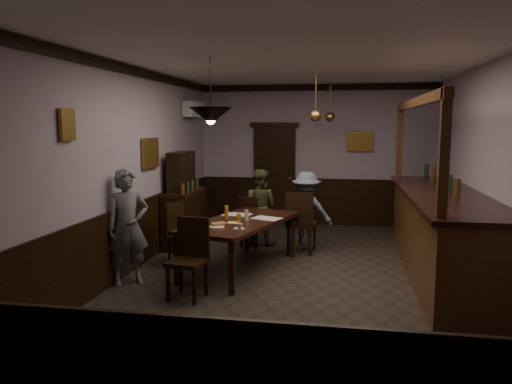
% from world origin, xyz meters
% --- Properties ---
extents(room, '(5.01, 8.01, 3.01)m').
position_xyz_m(room, '(0.00, 0.00, 1.50)').
color(room, '#2D2621').
rests_on(room, ground).
extents(dining_table, '(1.58, 2.39, 0.75)m').
position_xyz_m(dining_table, '(-0.90, 0.33, 0.69)').
color(dining_table, black).
rests_on(dining_table, ground).
extents(chair_far_left, '(0.52, 0.52, 0.92)m').
position_xyz_m(chair_far_left, '(-0.98, 1.68, 0.50)').
color(chair_far_left, black).
rests_on(chair_far_left, ground).
extents(chair_far_right, '(0.51, 0.51, 1.06)m').
position_xyz_m(chair_far_right, '(-0.10, 1.41, 0.58)').
color(chair_far_right, black).
rests_on(chair_far_right, ground).
extents(chair_near, '(0.49, 0.49, 1.00)m').
position_xyz_m(chair_near, '(-1.28, -0.93, 0.55)').
color(chair_near, black).
rests_on(chair_near, ground).
extents(chair_side, '(0.54, 0.54, 0.97)m').
position_xyz_m(chair_side, '(-1.85, 0.40, 0.53)').
color(chair_side, black).
rests_on(chair_side, ground).
extents(person_standing, '(0.68, 0.64, 1.57)m').
position_xyz_m(person_standing, '(-2.26, -0.58, 0.78)').
color(person_standing, slate).
rests_on(person_standing, ground).
extents(person_seated_left, '(0.75, 0.63, 1.37)m').
position_xyz_m(person_seated_left, '(-0.90, 1.94, 0.68)').
color(person_seated_left, '#4B492D').
rests_on(person_seated_left, ground).
extents(person_seated_right, '(0.89, 0.53, 1.36)m').
position_xyz_m(person_seated_right, '(-0.03, 1.69, 0.68)').
color(person_seated_right, slate).
rests_on(person_seated_right, ground).
extents(newspaper_left, '(0.46, 0.36, 0.01)m').
position_xyz_m(newspaper_left, '(-1.04, 0.77, 0.75)').
color(newspaper_left, silver).
rests_on(newspaper_left, dining_table).
extents(newspaper_right, '(0.50, 0.44, 0.01)m').
position_xyz_m(newspaper_right, '(-0.54, 0.53, 0.75)').
color(newspaper_right, silver).
rests_on(newspaper_right, dining_table).
extents(napkin, '(0.19, 0.19, 0.00)m').
position_xyz_m(napkin, '(-0.97, 0.14, 0.75)').
color(napkin, '#ECDE56').
rests_on(napkin, dining_table).
extents(saucer, '(0.15, 0.15, 0.01)m').
position_xyz_m(saucer, '(-0.79, -0.28, 0.76)').
color(saucer, white).
rests_on(saucer, dining_table).
extents(coffee_cup, '(0.10, 0.10, 0.07)m').
position_xyz_m(coffee_cup, '(-0.77, -0.33, 0.80)').
color(coffee_cup, white).
rests_on(coffee_cup, saucer).
extents(pastry_plate, '(0.22, 0.22, 0.01)m').
position_xyz_m(pastry_plate, '(-1.12, -0.23, 0.76)').
color(pastry_plate, white).
rests_on(pastry_plate, dining_table).
extents(pastry_ring_a, '(0.13, 0.13, 0.04)m').
position_xyz_m(pastry_ring_a, '(-1.15, -0.17, 0.79)').
color(pastry_ring_a, '#C68C47').
rests_on(pastry_ring_a, pastry_plate).
extents(pastry_ring_b, '(0.13, 0.13, 0.04)m').
position_xyz_m(pastry_ring_b, '(-1.08, -0.12, 0.79)').
color(pastry_ring_b, '#C68C47').
rests_on(pastry_ring_b, pastry_plate).
extents(soda_can, '(0.07, 0.07, 0.12)m').
position_xyz_m(soda_can, '(-0.89, 0.19, 0.81)').
color(soda_can, yellow).
rests_on(soda_can, dining_table).
extents(beer_glass, '(0.06, 0.06, 0.20)m').
position_xyz_m(beer_glass, '(-1.13, 0.40, 0.85)').
color(beer_glass, '#BF721E').
rests_on(beer_glass, dining_table).
extents(water_glass, '(0.06, 0.06, 0.15)m').
position_xyz_m(water_glass, '(-0.81, 0.36, 0.82)').
color(water_glass, silver).
rests_on(water_glass, dining_table).
extents(pepper_mill, '(0.04, 0.04, 0.14)m').
position_xyz_m(pepper_mill, '(-1.45, -0.25, 0.82)').
color(pepper_mill, black).
rests_on(pepper_mill, dining_table).
extents(sideboard, '(0.45, 1.27, 1.68)m').
position_xyz_m(sideboard, '(-2.21, 1.68, 0.67)').
color(sideboard, black).
rests_on(sideboard, ground).
extents(bar_counter, '(1.05, 4.50, 2.52)m').
position_xyz_m(bar_counter, '(1.99, 0.57, 0.64)').
color(bar_counter, '#502F15').
rests_on(bar_counter, ground).
extents(door_back, '(0.90, 0.06, 2.10)m').
position_xyz_m(door_back, '(-0.90, 3.95, 1.05)').
color(door_back, black).
rests_on(door_back, ground).
extents(ac_unit, '(0.20, 0.85, 0.30)m').
position_xyz_m(ac_unit, '(-2.38, 2.90, 2.45)').
color(ac_unit, white).
rests_on(ac_unit, ground).
extents(picture_left_small, '(0.04, 0.28, 0.36)m').
position_xyz_m(picture_left_small, '(-2.46, -1.60, 2.15)').
color(picture_left_small, olive).
rests_on(picture_left_small, ground).
extents(picture_left_large, '(0.04, 0.62, 0.48)m').
position_xyz_m(picture_left_large, '(-2.46, 0.80, 1.70)').
color(picture_left_large, olive).
rests_on(picture_left_large, ground).
extents(picture_back, '(0.55, 0.04, 0.42)m').
position_xyz_m(picture_back, '(0.90, 3.96, 1.80)').
color(picture_back, olive).
rests_on(picture_back, ground).
extents(pendant_iron, '(0.56, 0.56, 0.85)m').
position_xyz_m(pendant_iron, '(-1.12, -0.44, 2.26)').
color(pendant_iron, black).
rests_on(pendant_iron, ground).
extents(pendant_brass_mid, '(0.20, 0.20, 0.81)m').
position_xyz_m(pendant_brass_mid, '(0.10, 1.71, 2.30)').
color(pendant_brass_mid, '#BF8C3F').
rests_on(pendant_brass_mid, ground).
extents(pendant_brass_far, '(0.20, 0.20, 0.81)m').
position_xyz_m(pendant_brass_far, '(0.30, 3.01, 2.30)').
color(pendant_brass_far, '#BF8C3F').
rests_on(pendant_brass_far, ground).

